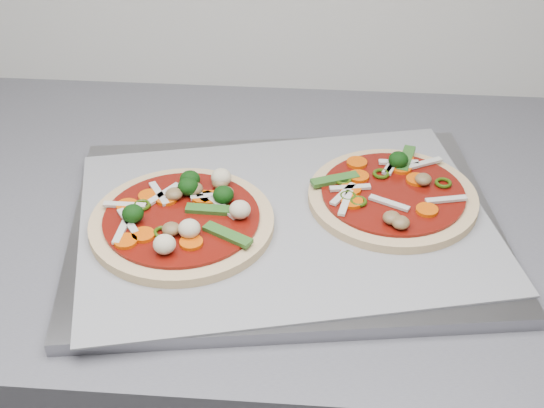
{
  "coord_description": "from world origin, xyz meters",
  "views": [
    {
      "loc": [
        -0.67,
        0.56,
        1.43
      ],
      "look_at": [
        -0.72,
        1.26,
        0.93
      ],
      "focal_mm": 50.0,
      "sensor_mm": 36.0,
      "label": 1
    }
  ],
  "objects": [
    {
      "name": "pizza_right",
      "position": [
        -0.58,
        1.29,
        0.93
      ],
      "size": [
        0.21,
        0.21,
        0.03
      ],
      "rotation": [
        0.0,
        0.0,
        0.07
      ],
      "color": "tan",
      "rests_on": "parchment"
    },
    {
      "name": "baking_tray",
      "position": [
        -0.71,
        1.25,
        0.91
      ],
      "size": [
        0.53,
        0.42,
        0.02
      ],
      "primitive_type": "cube",
      "rotation": [
        0.0,
        0.0,
        0.15
      ],
      "color": "gray",
      "rests_on": "countertop"
    },
    {
      "name": "pizza_left",
      "position": [
        -0.82,
        1.23,
        0.93
      ],
      "size": [
        0.27,
        0.27,
        0.03
      ],
      "rotation": [
        0.0,
        0.0,
        0.44
      ],
      "color": "tan",
      "rests_on": "parchment"
    },
    {
      "name": "parchment",
      "position": [
        -0.71,
        1.25,
        0.92
      ],
      "size": [
        0.52,
        0.43,
        0.0
      ],
      "primitive_type": "cube",
      "rotation": [
        0.0,
        0.0,
        0.24
      ],
      "color": "gray",
      "rests_on": "baking_tray"
    }
  ]
}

